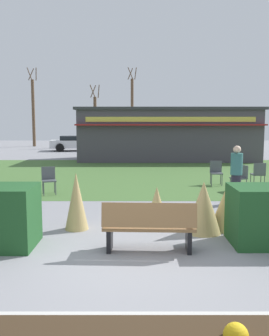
# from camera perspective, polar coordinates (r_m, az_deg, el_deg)

# --- Properties ---
(ground_plane) EXTENTS (80.00, 80.00, 0.00)m
(ground_plane) POSITION_cam_1_polar(r_m,az_deg,el_deg) (6.84, -1.31, -13.52)
(ground_plane) COLOR gray
(lawn_patch) EXTENTS (36.00, 12.00, 0.01)m
(lawn_patch) POSITION_cam_1_polar(r_m,az_deg,el_deg) (17.46, -0.58, -0.83)
(lawn_patch) COLOR #446B33
(lawn_patch) RESTS_ON ground_plane
(park_bench) EXTENTS (1.72, 0.59, 0.95)m
(park_bench) POSITION_cam_1_polar(r_m,az_deg,el_deg) (7.09, 2.04, -8.66)
(park_bench) COLOR olive
(park_bench) RESTS_ON ground_plane
(ornamental_grass_behind_left) EXTENTS (0.54, 0.54, 0.91)m
(ornamental_grass_behind_left) POSITION_cam_1_polar(r_m,az_deg,el_deg) (8.87, 3.19, -5.65)
(ornamental_grass_behind_left) COLOR tan
(ornamental_grass_behind_left) RESTS_ON ground_plane
(ornamental_grass_behind_right) EXTENTS (0.79, 0.79, 1.11)m
(ornamental_grass_behind_right) POSITION_cam_1_polar(r_m,az_deg,el_deg) (8.40, 10.07, -5.74)
(ornamental_grass_behind_right) COLOR tan
(ornamental_grass_behind_right) RESTS_ON ground_plane
(ornamental_grass_behind_center) EXTENTS (0.52, 0.52, 1.27)m
(ornamental_grass_behind_center) POSITION_cam_1_polar(r_m,az_deg,el_deg) (8.60, -8.76, -4.87)
(ornamental_grass_behind_center) COLOR tan
(ornamental_grass_behind_center) RESTS_ON ground_plane
(ornamental_grass_behind_far) EXTENTS (0.71, 0.71, 0.94)m
(ornamental_grass_behind_far) POSITION_cam_1_polar(r_m,az_deg,el_deg) (8.73, 13.27, -5.92)
(ornamental_grass_behind_far) COLOR tan
(ornamental_grass_behind_far) RESTS_ON ground_plane
(food_kiosk) EXTENTS (10.90, 4.28, 3.17)m
(food_kiosk) POSITION_cam_1_polar(r_m,az_deg,el_deg) (23.65, 4.79, 5.09)
(food_kiosk) COLOR #47424C
(food_kiosk) RESTS_ON ground_plane
(cafe_chair_west) EXTENTS (0.56, 0.56, 0.89)m
(cafe_chair_west) POSITION_cam_1_polar(r_m,az_deg,el_deg) (13.58, 15.38, -1.12)
(cafe_chair_west) COLOR #4C5156
(cafe_chair_west) RESTS_ON ground_plane
(cafe_chair_east) EXTENTS (0.55, 0.55, 0.89)m
(cafe_chair_east) POSITION_cam_1_polar(r_m,az_deg,el_deg) (12.91, -12.75, -1.46)
(cafe_chair_east) COLOR #4C5156
(cafe_chair_east) RESTS_ON ground_plane
(cafe_chair_center) EXTENTS (0.48, 0.48, 0.89)m
(cafe_chair_center) POSITION_cam_1_polar(r_m,az_deg,el_deg) (14.69, 11.89, -0.42)
(cafe_chair_center) COLOR #4C5156
(cafe_chair_center) RESTS_ON ground_plane
(cafe_chair_north) EXTENTS (0.45, 0.45, 0.89)m
(cafe_chair_north) POSITION_cam_1_polar(r_m,az_deg,el_deg) (14.58, 17.81, -0.66)
(cafe_chair_north) COLOR #4C5156
(cafe_chair_north) RESTS_ON ground_plane
(person_strolling) EXTENTS (0.34, 0.34, 1.69)m
(person_strolling) POSITION_cam_1_polar(r_m,az_deg,el_deg) (11.46, 14.74, -0.90)
(person_strolling) COLOR #23232D
(person_strolling) RESTS_ON ground_plane
(parked_car_west_slot) EXTENTS (4.36, 2.38, 1.20)m
(parked_car_west_slot) POSITION_cam_1_polar(r_m,az_deg,el_deg) (31.00, -8.69, 3.74)
(parked_car_west_slot) COLOR silver
(parked_car_west_slot) RESTS_ON ground_plane
(parked_car_center_slot) EXTENTS (4.34, 2.33, 1.20)m
(parked_car_center_slot) POSITION_cam_1_polar(r_m,az_deg,el_deg) (30.68, 1.53, 3.78)
(parked_car_center_slot) COLOR #2D6638
(parked_car_center_slot) RESTS_ON ground_plane
(parked_car_east_slot) EXTENTS (4.21, 2.08, 1.20)m
(parked_car_east_slot) POSITION_cam_1_polar(r_m,az_deg,el_deg) (31.10, 9.54, 3.73)
(parked_car_east_slot) COLOR #B7BABF
(parked_car_east_slot) RESTS_ON ground_plane
(tree_left_bg) EXTENTS (0.91, 0.96, 7.19)m
(tree_left_bg) POSITION_cam_1_polar(r_m,az_deg,el_deg) (37.08, -14.93, 8.11)
(tree_left_bg) COLOR brown
(tree_left_bg) RESTS_ON ground_plane
(tree_right_bg) EXTENTS (0.91, 0.96, 7.51)m
(tree_right_bg) POSITION_cam_1_polar(r_m,az_deg,el_deg) (38.16, -0.49, 8.55)
(tree_right_bg) COLOR brown
(tree_right_bg) RESTS_ON ground_plane
(tree_center_bg) EXTENTS (0.91, 0.96, 5.56)m
(tree_center_bg) POSITION_cam_1_polar(r_m,az_deg,el_deg) (35.09, -6.00, 7.06)
(tree_center_bg) COLOR brown
(tree_center_bg) RESTS_ON ground_plane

